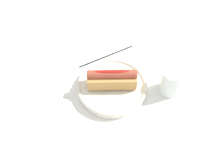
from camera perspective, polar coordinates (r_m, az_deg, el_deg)
ground_plane at (r=0.74m, az=-1.31°, el=-2.70°), size 2.40×2.40×0.00m
serving_bowl at (r=0.73m, az=0.00°, el=-1.64°), size 0.23×0.23×0.03m
hotdog_front at (r=0.70m, az=0.00°, el=0.40°), size 0.15×0.05×0.06m
water_glass at (r=0.73m, az=14.53°, el=-0.81°), size 0.07×0.07×0.09m
chopstick_near at (r=0.84m, az=-1.55°, el=6.05°), size 0.20×0.11×0.01m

